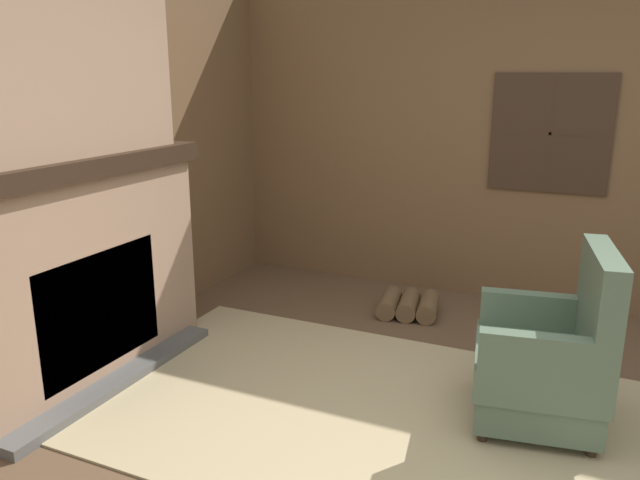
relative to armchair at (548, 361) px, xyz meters
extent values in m
plane|color=brown|center=(-0.37, -0.63, -0.36)|extent=(14.00, 14.00, 0.00)
cube|color=brown|center=(-2.87, -0.63, 0.99)|extent=(0.06, 5.54, 2.70)
cube|color=brown|center=(-0.37, 1.87, 0.99)|extent=(5.54, 0.06, 2.70)
cube|color=#382619|center=(-0.24, 1.83, 1.01)|extent=(0.87, 0.02, 0.89)
cube|color=silver|center=(-0.24, 1.84, 1.01)|extent=(0.83, 0.01, 0.85)
cube|color=#382619|center=(-0.24, 1.83, 1.01)|extent=(0.02, 0.02, 0.85)
cube|color=#382619|center=(-0.24, 1.83, 1.01)|extent=(0.83, 0.02, 0.02)
cube|color=#9E7A60|center=(-2.63, -0.63, 0.27)|extent=(0.42, 1.80, 1.24)
cube|color=black|center=(-2.46, -0.63, 0.11)|extent=(0.08, 0.94, 0.70)
cube|color=#565451|center=(-2.34, -0.63, -0.33)|extent=(0.16, 1.62, 0.06)
cube|color=black|center=(-2.63, -0.63, 0.94)|extent=(0.52, 1.90, 0.11)
cube|color=#9E7A60|center=(-2.63, -0.63, 1.66)|extent=(0.37, 1.58, 1.32)
cube|color=tan|center=(-0.64, -0.29, -0.35)|extent=(3.74, 1.98, 0.01)
cube|color=#516651|center=(-0.05, -0.01, -0.18)|extent=(0.71, 0.74, 0.24)
cube|color=#516651|center=(-0.05, -0.01, -0.03)|extent=(0.75, 0.78, 0.18)
cube|color=#516651|center=(0.21, 0.04, 0.34)|extent=(0.23, 0.69, 0.55)
cube|color=#516651|center=(-0.02, -0.30, 0.16)|extent=(0.58, 0.18, 0.20)
cube|color=#516651|center=(-0.12, 0.28, 0.16)|extent=(0.58, 0.18, 0.20)
cylinder|color=#332319|center=(-0.25, -0.32, -0.33)|extent=(0.06, 0.06, 0.06)
cylinder|color=#332319|center=(-0.35, 0.22, -0.33)|extent=(0.06, 0.06, 0.06)
cylinder|color=#332319|center=(0.25, -0.23, -0.33)|extent=(0.06, 0.06, 0.06)
cylinder|color=#332319|center=(0.16, 0.30, -0.33)|extent=(0.06, 0.06, 0.06)
cylinder|color=brown|center=(-1.25, 1.17, -0.28)|extent=(0.22, 0.42, 0.15)
cylinder|color=brown|center=(-1.10, 1.19, -0.28)|extent=(0.22, 0.42, 0.15)
cylinder|color=brown|center=(-0.95, 1.22, -0.28)|extent=(0.22, 0.42, 0.15)
cube|color=gray|center=(-2.67, -0.29, 1.07)|extent=(0.12, 0.25, 0.15)
cube|color=silver|center=(-2.61, -0.29, 1.08)|extent=(0.01, 0.04, 0.02)
camera|label=1|loc=(0.15, -3.20, 1.46)|focal=35.00mm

